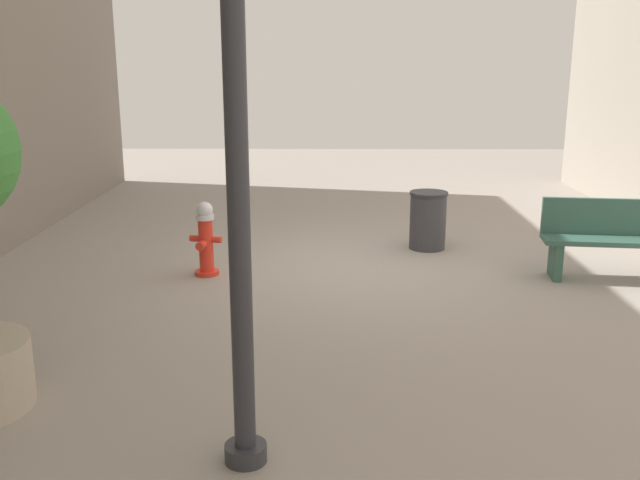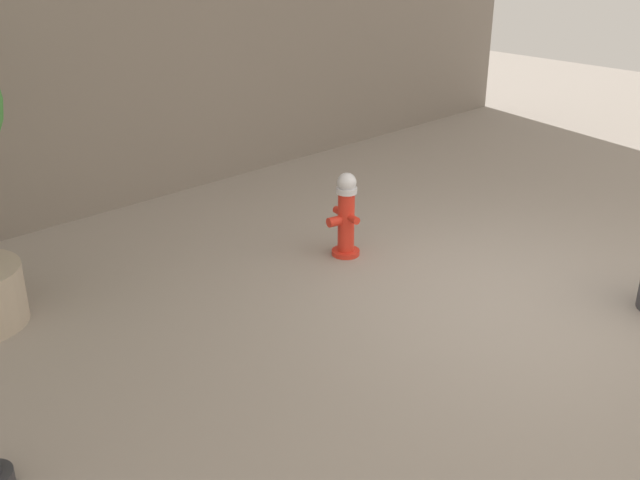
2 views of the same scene
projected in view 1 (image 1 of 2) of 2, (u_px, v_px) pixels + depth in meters
The scene contains 5 objects.
ground_plane at pixel (352, 266), 9.05m from camera, with size 23.40×23.40×0.00m, color gray.
fire_hydrant at pixel (206, 239), 8.57m from camera, with size 0.40×0.37×0.91m.
bench_near at pixel (614, 238), 8.43m from camera, with size 1.71×0.62×0.95m.
street_lamp at pixel (233, 23), 3.99m from camera, with size 0.36×0.36×4.54m.
trash_bin at pixel (428, 220), 9.77m from camera, with size 0.52×0.52×0.80m.
Camera 1 is at (0.31, 8.68, 2.60)m, focal length 39.82 mm.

